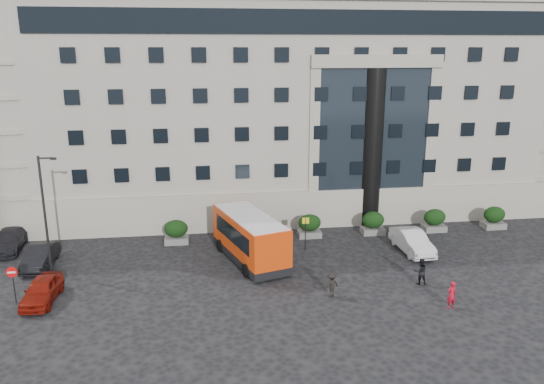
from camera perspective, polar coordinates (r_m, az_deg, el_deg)
The scene contains 22 objects.
ground at distance 34.38m, azimuth -3.91°, elevation -9.75°, with size 120.00×120.00×0.00m, color black.
civic_building at distance 53.97m, azimuth 0.70°, elevation 9.41°, with size 44.00×24.00×18.00m, color #9D968B.
entrance_column at distance 44.41m, azimuth 10.65°, elevation 4.61°, with size 1.80×1.80×13.00m, color black.
hedge_a at distance 41.26m, azimuth -10.26°, elevation -4.21°, with size 1.80×1.26×1.84m.
hedge_b at distance 41.33m, azimuth -3.03°, elevation -3.94°, with size 1.80×1.26×1.84m.
hedge_c at distance 42.04m, azimuth 4.06°, elevation -3.62°, with size 1.80×1.26×1.84m.
hedge_d at distance 43.37m, azimuth 10.81°, elevation -3.27°, with size 1.80×1.26×1.84m.
hedge_e at distance 45.27m, azimuth 17.08°, elevation -2.89°, with size 1.80×1.26×1.84m.
hedge_f at distance 47.65m, azimuth 22.77°, elevation -2.52°, with size 1.80×1.26×1.84m.
street_lamp at distance 36.97m, azimuth -23.19°, elevation -1.94°, with size 1.16×0.18×8.00m.
bus_stop_sign at distance 39.02m, azimuth 3.62°, elevation -3.89°, with size 0.50×0.08×2.52m.
no_entry_sign at distance 34.53m, azimuth -26.13°, elevation -8.27°, with size 0.64×0.16×2.32m.
minibus at distance 37.14m, azimuth -2.39°, elevation -4.77°, with size 4.95×8.31×3.28m.
red_truck at distance 53.48m, azimuth -24.36°, elevation -0.22°, with size 3.43×5.75×2.90m.
parked_car_a at distance 34.53m, azimuth -23.51°, elevation -9.66°, with size 1.68×4.18×1.42m, color maroon.
parked_car_b at distance 39.80m, azimuth -23.66°, elevation -6.33°, with size 1.56×4.47×1.47m, color black.
parked_car_c at distance 43.97m, azimuth -26.47°, elevation -4.68°, with size 2.03×5.00×1.45m, color black.
parked_car_d at distance 48.07m, azimuth -24.64°, elevation -2.78°, with size 2.57×5.57×1.55m, color black.
white_taxi at distance 40.31m, azimuth 14.83°, elevation -5.16°, with size 1.69×4.85×1.60m, color silver.
pedestrian_a at distance 32.63m, azimuth 18.75°, elevation -10.42°, with size 0.60×0.39×1.65m, color #A91023.
pedestrian_b at distance 35.14m, azimuth 15.69°, elevation -8.21°, with size 0.83×0.65×1.71m, color black.
pedestrian_c at distance 32.47m, azimuth 6.42°, elevation -9.88°, with size 1.00×0.57×1.55m, color black.
Camera 1 is at (-1.92, -31.10, 14.53)m, focal length 35.00 mm.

